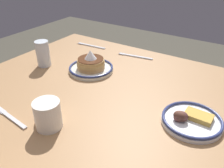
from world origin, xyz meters
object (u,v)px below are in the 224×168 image
Objects in this scene: coffee_mug at (47,114)px; fork_near at (91,46)px; plate_near_main at (191,120)px; plate_center_pancakes at (91,66)px; fork_far at (135,56)px; drinking_glass at (43,55)px; butter_knife at (7,115)px.

fork_near is (0.34, -0.67, -0.05)m from coffee_mug.
plate_near_main is 0.95× the size of plate_center_pancakes.
coffee_mug is (0.40, 0.28, 0.04)m from plate_near_main.
plate_center_pancakes is 1.10× the size of fork_far.
coffee_mug is (-0.13, 0.40, 0.02)m from plate_center_pancakes.
plate_near_main is at bearing 137.12° from fork_far.
fork_far is at bearing -42.88° from plate_near_main.
drinking_glass is 0.35m from fork_near.
plate_center_pancakes is at bearing 69.55° from fork_far.
fork_near is (-0.03, -0.35, -0.06)m from drinking_glass.
fork_far and butter_knife have the same top height.
butter_knife is (0.56, 0.32, -0.01)m from plate_near_main.
plate_near_main is at bearing -145.17° from coffee_mug.
fork_near is (0.73, -0.39, -0.01)m from plate_near_main.
coffee_mug is 0.75m from fork_near.
fork_far is at bearing -133.84° from drinking_glass.
drinking_glass is at bearing -41.08° from coffee_mug.
plate_near_main is 0.54m from plate_center_pancakes.
plate_near_main is 0.65m from butter_knife.
drinking_glass is at bearing 84.48° from fork_near.
plate_center_pancakes is at bearing 127.75° from fork_near.
plate_near_main is 0.48m from coffee_mug.
coffee_mug is 0.49m from drinking_glass.
butter_knife is at bearing 118.98° from drinking_glass.
coffee_mug is at bearing -165.33° from butter_knife.
plate_center_pancakes is at bearing -71.92° from coffee_mug.
fork_far is 0.88× the size of butter_knife.
fork_near is at bearing -63.29° from coffee_mug.
fork_near and fork_far have the same top height.
plate_center_pancakes is at bearing -160.85° from drinking_glass.
plate_center_pancakes is 1.81× the size of coffee_mug.
plate_center_pancakes reaches higher than fork_near.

